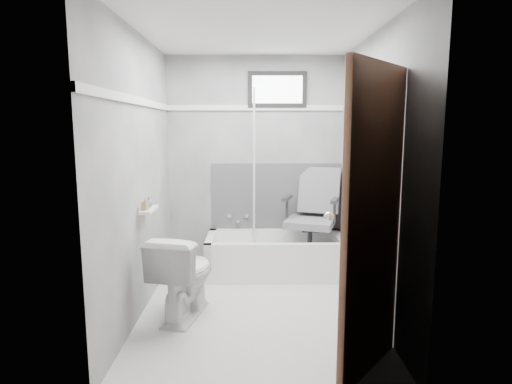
{
  "coord_description": "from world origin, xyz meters",
  "views": [
    {
      "loc": [
        -0.05,
        -3.63,
        1.61
      ],
      "look_at": [
        0.0,
        0.35,
        1.0
      ],
      "focal_mm": 30.0,
      "sensor_mm": 36.0,
      "label": 1
    }
  ],
  "objects_px": {
    "bathtub": "(275,255)",
    "soap_bottle_a": "(145,204)",
    "office_chair": "(310,216)",
    "toilet": "(184,275)",
    "soap_bottle_b": "(149,202)",
    "door": "(432,235)"
  },
  "relations": [
    {
      "from": "bathtub",
      "to": "soap_bottle_a",
      "type": "xyz_separation_m",
      "value": [
        -1.16,
        -1.01,
        0.76
      ]
    },
    {
      "from": "toilet",
      "to": "office_chair",
      "type": "bearing_deg",
      "value": -124.18
    },
    {
      "from": "bathtub",
      "to": "soap_bottle_b",
      "type": "height_order",
      "value": "soap_bottle_b"
    },
    {
      "from": "soap_bottle_a",
      "to": "soap_bottle_b",
      "type": "bearing_deg",
      "value": 90.0
    },
    {
      "from": "bathtub",
      "to": "office_chair",
      "type": "relative_size",
      "value": 1.45
    },
    {
      "from": "bathtub",
      "to": "toilet",
      "type": "height_order",
      "value": "toilet"
    },
    {
      "from": "office_chair",
      "to": "door",
      "type": "xyz_separation_m",
      "value": [
        0.37,
        -2.26,
        0.36
      ]
    },
    {
      "from": "office_chair",
      "to": "soap_bottle_b",
      "type": "bearing_deg",
      "value": -130.89
    },
    {
      "from": "toilet",
      "to": "soap_bottle_b",
      "type": "relative_size",
      "value": 8.46
    },
    {
      "from": "bathtub",
      "to": "door",
      "type": "xyz_separation_m",
      "value": [
        0.76,
        -2.21,
        0.79
      ]
    },
    {
      "from": "bathtub",
      "to": "soap_bottle_a",
      "type": "distance_m",
      "value": 1.71
    },
    {
      "from": "office_chair",
      "to": "toilet",
      "type": "bearing_deg",
      "value": -119.18
    },
    {
      "from": "toilet",
      "to": "soap_bottle_b",
      "type": "distance_m",
      "value": 0.71
    },
    {
      "from": "bathtub",
      "to": "door",
      "type": "bearing_deg",
      "value": -70.95
    },
    {
      "from": "soap_bottle_a",
      "to": "office_chair",
      "type": "bearing_deg",
      "value": 34.43
    },
    {
      "from": "bathtub",
      "to": "soap_bottle_b",
      "type": "xyz_separation_m",
      "value": [
        -1.16,
        -0.87,
        0.75
      ]
    },
    {
      "from": "office_chair",
      "to": "toilet",
      "type": "relative_size",
      "value": 1.41
    },
    {
      "from": "soap_bottle_b",
      "to": "door",
      "type": "bearing_deg",
      "value": -34.93
    },
    {
      "from": "soap_bottle_a",
      "to": "toilet",
      "type": "bearing_deg",
      "value": -10.91
    },
    {
      "from": "office_chair",
      "to": "bathtub",
      "type": "bearing_deg",
      "value": -154.3
    },
    {
      "from": "office_chair",
      "to": "soap_bottle_a",
      "type": "relative_size",
      "value": 9.69
    },
    {
      "from": "office_chair",
      "to": "door",
      "type": "height_order",
      "value": "door"
    }
  ]
}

